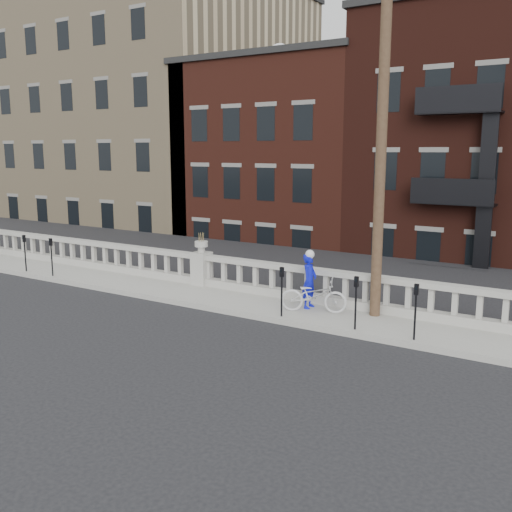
% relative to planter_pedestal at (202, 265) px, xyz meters
% --- Properties ---
extents(ground, '(120.00, 120.00, 0.00)m').
position_rel_planter_pedestal_xyz_m(ground, '(0.00, -3.95, -0.83)').
color(ground, black).
rests_on(ground, ground).
extents(sidewalk, '(32.00, 2.20, 0.15)m').
position_rel_planter_pedestal_xyz_m(sidewalk, '(0.00, -0.95, -0.76)').
color(sidewalk, '#9B9990').
rests_on(sidewalk, ground).
extents(balustrade, '(28.00, 0.34, 1.03)m').
position_rel_planter_pedestal_xyz_m(balustrade, '(0.00, 0.00, -0.19)').
color(balustrade, '#9B9990').
rests_on(balustrade, sidewalk).
extents(planter_pedestal, '(0.55, 0.55, 1.76)m').
position_rel_planter_pedestal_xyz_m(planter_pedestal, '(0.00, 0.00, 0.00)').
color(planter_pedestal, '#9B9990').
rests_on(planter_pedestal, sidewalk).
extents(lower_level, '(80.00, 44.00, 20.80)m').
position_rel_planter_pedestal_xyz_m(lower_level, '(0.56, 19.09, 1.80)').
color(lower_level, '#605E59').
rests_on(lower_level, ground).
extents(utility_pole, '(1.60, 0.28, 10.00)m').
position_rel_planter_pedestal_xyz_m(utility_pole, '(6.20, -0.35, 4.41)').
color(utility_pole, '#422D1E').
rests_on(utility_pole, sidewalk).
extents(parking_meter_a, '(0.10, 0.09, 1.36)m').
position_rel_planter_pedestal_xyz_m(parking_meter_a, '(-6.84, -1.80, 0.17)').
color(parking_meter_a, black).
rests_on(parking_meter_a, sidewalk).
extents(parking_meter_b, '(0.10, 0.09, 1.36)m').
position_rel_planter_pedestal_xyz_m(parking_meter_b, '(-5.34, -1.80, 0.17)').
color(parking_meter_b, black).
rests_on(parking_meter_b, sidewalk).
extents(parking_meter_c, '(0.10, 0.09, 1.36)m').
position_rel_planter_pedestal_xyz_m(parking_meter_c, '(4.10, -1.80, 0.17)').
color(parking_meter_c, black).
rests_on(parking_meter_c, sidewalk).
extents(parking_meter_d, '(0.10, 0.09, 1.36)m').
position_rel_planter_pedestal_xyz_m(parking_meter_d, '(6.23, -1.80, 0.17)').
color(parking_meter_d, black).
rests_on(parking_meter_d, sidewalk).
extents(parking_meter_e, '(0.10, 0.09, 1.36)m').
position_rel_planter_pedestal_xyz_m(parking_meter_e, '(7.73, -1.80, 0.17)').
color(parking_meter_e, black).
rests_on(parking_meter_e, sidewalk).
extents(bicycle, '(1.93, 1.24, 0.96)m').
position_rel_planter_pedestal_xyz_m(bicycle, '(4.64, -0.95, -0.20)').
color(bicycle, silver).
rests_on(bicycle, sidewalk).
extents(cyclist, '(0.41, 0.59, 1.57)m').
position_rel_planter_pedestal_xyz_m(cyclist, '(4.33, -0.62, 0.10)').
color(cyclist, '#0C12BF').
rests_on(cyclist, sidewalk).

